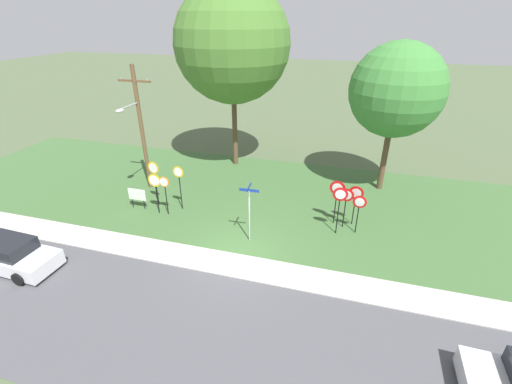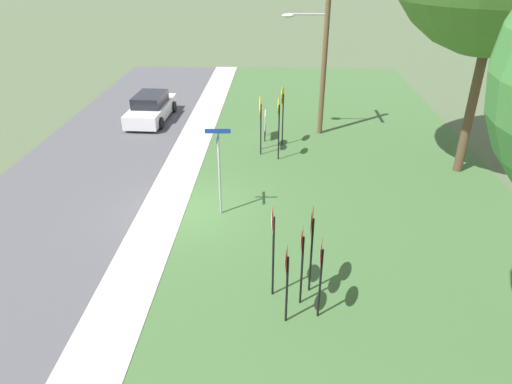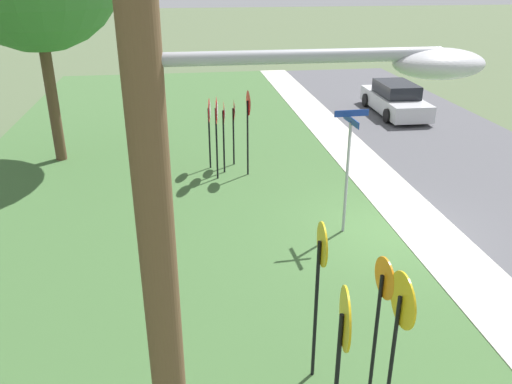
{
  "view_description": "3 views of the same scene",
  "coord_description": "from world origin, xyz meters",
  "px_view_note": "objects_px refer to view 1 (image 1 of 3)",
  "views": [
    {
      "loc": [
        4.49,
        -12.54,
        10.23
      ],
      "look_at": [
        0.07,
        3.04,
        1.87
      ],
      "focal_mm": 24.31,
      "sensor_mm": 36.0,
      "label": 1
    },
    {
      "loc": [
        13.86,
        3.1,
        8.08
      ],
      "look_at": [
        0.68,
        2.5,
        1.12
      ],
      "focal_mm": 32.24,
      "sensor_mm": 36.0,
      "label": 2
    },
    {
      "loc": [
        -10.76,
        5.07,
        6.04
      ],
      "look_at": [
        -0.02,
        3.49,
        1.34
      ],
      "focal_mm": 36.38,
      "sensor_mm": 36.0,
      "label": 3
    }
  ],
  "objects_px": {
    "utility_pole": "(140,126)",
    "stop_sign_near_right": "(179,179)",
    "stop_sign_far_center": "(155,185)",
    "street_name_post": "(249,209)",
    "oak_tree_right": "(397,91)",
    "yield_sign_near_left": "(346,199)",
    "oak_tree_left": "(232,44)",
    "yield_sign_far_left": "(359,206)",
    "stop_sign_far_left": "(165,188)",
    "yield_sign_near_right": "(340,200)",
    "yield_sign_far_right": "(337,192)",
    "stop_sign_near_left": "(154,173)",
    "parked_hatchback_near": "(10,254)",
    "yield_sign_center": "(356,196)",
    "notice_board": "(137,196)"
  },
  "relations": [
    {
      "from": "utility_pole",
      "to": "stop_sign_near_right",
      "type": "bearing_deg",
      "value": -29.93
    },
    {
      "from": "stop_sign_far_center",
      "to": "street_name_post",
      "type": "bearing_deg",
      "value": -10.9
    },
    {
      "from": "street_name_post",
      "to": "oak_tree_right",
      "type": "distance_m",
      "value": 11.17
    },
    {
      "from": "yield_sign_near_left",
      "to": "oak_tree_right",
      "type": "height_order",
      "value": "oak_tree_right"
    },
    {
      "from": "street_name_post",
      "to": "oak_tree_right",
      "type": "relative_size",
      "value": 0.34
    },
    {
      "from": "stop_sign_near_right",
      "to": "oak_tree_left",
      "type": "distance_m",
      "value": 9.87
    },
    {
      "from": "utility_pole",
      "to": "yield_sign_far_left",
      "type": "bearing_deg",
      "value": -7.41
    },
    {
      "from": "stop_sign_far_left",
      "to": "yield_sign_near_left",
      "type": "bearing_deg",
      "value": 4.65
    },
    {
      "from": "stop_sign_far_left",
      "to": "oak_tree_right",
      "type": "bearing_deg",
      "value": 26.77
    },
    {
      "from": "yield_sign_near_right",
      "to": "yield_sign_far_right",
      "type": "height_order",
      "value": "yield_sign_near_right"
    },
    {
      "from": "stop_sign_near_left",
      "to": "stop_sign_near_right",
      "type": "bearing_deg",
      "value": 3.51
    },
    {
      "from": "stop_sign_near_left",
      "to": "parked_hatchback_near",
      "type": "distance_m",
      "value": 7.84
    },
    {
      "from": "utility_pole",
      "to": "oak_tree_right",
      "type": "xyz_separation_m",
      "value": [
        14.52,
        4.09,
        2.07
      ]
    },
    {
      "from": "yield_sign_far_right",
      "to": "oak_tree_left",
      "type": "xyz_separation_m",
      "value": [
        -7.87,
        6.59,
        6.49
      ]
    },
    {
      "from": "yield_sign_far_left",
      "to": "yield_sign_far_right",
      "type": "height_order",
      "value": "yield_sign_far_right"
    },
    {
      "from": "yield_sign_near_left",
      "to": "yield_sign_far_left",
      "type": "height_order",
      "value": "yield_sign_near_left"
    },
    {
      "from": "yield_sign_far_right",
      "to": "utility_pole",
      "type": "bearing_deg",
      "value": -177.73
    },
    {
      "from": "yield_sign_near_left",
      "to": "parked_hatchback_near",
      "type": "distance_m",
      "value": 16.03
    },
    {
      "from": "stop_sign_far_left",
      "to": "stop_sign_far_center",
      "type": "relative_size",
      "value": 0.96
    },
    {
      "from": "stop_sign_far_center",
      "to": "yield_sign_far_right",
      "type": "bearing_deg",
      "value": 9.77
    },
    {
      "from": "yield_sign_near_left",
      "to": "yield_sign_far_right",
      "type": "height_order",
      "value": "yield_sign_far_right"
    },
    {
      "from": "stop_sign_near_right",
      "to": "utility_pole",
      "type": "relative_size",
      "value": 0.35
    },
    {
      "from": "stop_sign_near_right",
      "to": "yield_sign_near_right",
      "type": "distance_m",
      "value": 8.85
    },
    {
      "from": "utility_pole",
      "to": "oak_tree_right",
      "type": "distance_m",
      "value": 15.23
    },
    {
      "from": "stop_sign_far_left",
      "to": "yield_sign_near_right",
      "type": "xyz_separation_m",
      "value": [
        9.34,
        0.65,
        0.32
      ]
    },
    {
      "from": "utility_pole",
      "to": "stop_sign_far_center",
      "type": "bearing_deg",
      "value": -50.11
    },
    {
      "from": "stop_sign_near_right",
      "to": "street_name_post",
      "type": "xyz_separation_m",
      "value": [
        4.71,
        -1.93,
        -0.13
      ]
    },
    {
      "from": "yield_sign_near_left",
      "to": "yield_sign_center",
      "type": "bearing_deg",
      "value": 47.26
    },
    {
      "from": "oak_tree_left",
      "to": "stop_sign_far_left",
      "type": "bearing_deg",
      "value": -98.86
    },
    {
      "from": "stop_sign_far_center",
      "to": "oak_tree_left",
      "type": "relative_size",
      "value": 0.2
    },
    {
      "from": "stop_sign_far_center",
      "to": "utility_pole",
      "type": "bearing_deg",
      "value": 130.09
    },
    {
      "from": "notice_board",
      "to": "parked_hatchback_near",
      "type": "height_order",
      "value": "parked_hatchback_near"
    },
    {
      "from": "utility_pole",
      "to": "oak_tree_left",
      "type": "height_order",
      "value": "oak_tree_left"
    },
    {
      "from": "yield_sign_far_left",
      "to": "oak_tree_left",
      "type": "relative_size",
      "value": 0.18
    },
    {
      "from": "yield_sign_center",
      "to": "parked_hatchback_near",
      "type": "xyz_separation_m",
      "value": [
        -14.67,
        -7.76,
        -1.1
      ]
    },
    {
      "from": "yield_sign_far_left",
      "to": "yield_sign_near_left",
      "type": "bearing_deg",
      "value": 154.81
    },
    {
      "from": "stop_sign_far_left",
      "to": "yield_sign_center",
      "type": "relative_size",
      "value": 1.03
    },
    {
      "from": "yield_sign_far_right",
      "to": "oak_tree_left",
      "type": "bearing_deg",
      "value": 147.5
    },
    {
      "from": "stop_sign_near_left",
      "to": "oak_tree_right",
      "type": "height_order",
      "value": "oak_tree_right"
    },
    {
      "from": "yield_sign_near_right",
      "to": "street_name_post",
      "type": "height_order",
      "value": "street_name_post"
    },
    {
      "from": "stop_sign_near_left",
      "to": "yield_sign_near_left",
      "type": "height_order",
      "value": "stop_sign_near_left"
    },
    {
      "from": "stop_sign_near_right",
      "to": "yield_sign_far_left",
      "type": "bearing_deg",
      "value": 4.64
    },
    {
      "from": "stop_sign_far_center",
      "to": "yield_sign_near_left",
      "type": "height_order",
      "value": "stop_sign_far_center"
    },
    {
      "from": "yield_sign_near_right",
      "to": "yield_sign_near_left",
      "type": "bearing_deg",
      "value": 64.63
    },
    {
      "from": "yield_sign_near_right",
      "to": "oak_tree_left",
      "type": "relative_size",
      "value": 0.22
    },
    {
      "from": "notice_board",
      "to": "oak_tree_right",
      "type": "distance_m",
      "value": 16.13
    },
    {
      "from": "stop_sign_near_left",
      "to": "yield_sign_center",
      "type": "xyz_separation_m",
      "value": [
        11.28,
        0.82,
        -0.29
      ]
    },
    {
      "from": "stop_sign_near_left",
      "to": "yield_sign_near_right",
      "type": "xyz_separation_m",
      "value": [
        10.51,
        -0.31,
        0.01
      ]
    },
    {
      "from": "stop_sign_far_center",
      "to": "yield_sign_center",
      "type": "distance_m",
      "value": 10.83
    },
    {
      "from": "stop_sign_near_left",
      "to": "yield_sign_near_left",
      "type": "xyz_separation_m",
      "value": [
        10.81,
        0.41,
        -0.28
      ]
    }
  ]
}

